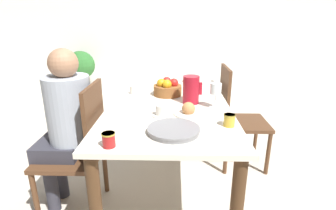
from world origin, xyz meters
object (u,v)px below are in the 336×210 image
Objects in this scene: red_pitcher at (191,89)px; bread_plate at (188,111)px; chair_person_side at (80,148)px; jam_jar_amber at (109,139)px; wine_glass_water at (216,90)px; serving_tray at (174,130)px; teacup_near_person at (161,111)px; person_seated at (66,119)px; chair_opposite at (236,116)px; potted_plant at (81,68)px; teacup_across at (134,91)px; jam_jar_red at (229,120)px; fruit_bowl at (167,88)px.

bread_plate is (-0.03, -0.24, -0.08)m from red_pitcher.
jam_jar_amber is (0.34, -0.47, 0.30)m from chair_person_side.
wine_glass_water is 0.61× the size of serving_tray.
teacup_near_person is 1.77× the size of jam_jar_amber.
person_seated is 1.04m from wine_glass_water.
chair_opposite is 0.80× the size of person_seated.
serving_tray is at bearing -62.42° from potted_plant.
teacup_across is (0.42, 0.39, 0.10)m from person_seated.
teacup_across is at bearing -61.14° from potted_plant.
person_seated is at bearing 172.61° from teacup_near_person.
wine_glass_water is 2.43× the size of jam_jar_red.
wine_glass_water is at bearing -54.24° from potted_plant.
red_pitcher is 0.54m from serving_tray.
person_seated is 0.90m from red_pitcher.
teacup_across is (-0.44, 0.22, -0.07)m from red_pitcher.
teacup_across is 0.80m from serving_tray.
fruit_bowl is (-0.33, 0.30, -0.07)m from wine_glass_water.
bread_plate is at bearing -91.85° from chair_person_side.
jam_jar_red is at bearing -22.11° from teacup_near_person.
bread_plate is at bearing -47.73° from teacup_across.
jam_jar_amber is (0.43, -0.51, 0.10)m from person_seated.
chair_opposite is at bearing 54.68° from bread_plate.
chair_opposite is at bearing 13.65° from teacup_across.
potted_plant is (-1.23, 3.11, -0.26)m from jam_jar_amber.
chair_opposite reaches higher than jam_jar_amber.
chair_opposite is 0.87m from bread_plate.
teacup_across is at bearing -76.35° from chair_opposite.
person_seated is 0.67m from teacup_near_person.
potted_plant is (-1.54, 2.94, -0.23)m from serving_tray.
bread_plate is 3.13m from potted_plant.
jam_jar_amber reaches higher than teacup_across.
wine_glass_water reaches higher than teacup_across.
person_seated is at bearing -151.60° from fruit_bowl.
wine_glass_water is at bearing 23.60° from teacup_near_person.
red_pitcher is at bearing 57.70° from jam_jar_amber.
chair_person_side is 0.77m from serving_tray.
person_seated is at bearing 65.62° from chair_person_side.
chair_opposite is 13.02× the size of jam_jar_red.
teacup_across is at bearing 90.55° from jam_jar_amber.
red_pitcher is 2.77× the size of jam_jar_amber.
serving_tray is at bearing -103.28° from red_pitcher.
red_pitcher is at bearing -55.59° from potted_plant.
bread_plate reaches higher than serving_tray.
chair_person_side is at bearing -114.38° from person_seated.
serving_tray is 1.28× the size of fruit_bowl.
chair_opposite is at bearing -65.13° from person_seated.
teacup_near_person is 0.53m from teacup_across.
jam_jar_red is (0.64, -0.64, 0.01)m from teacup_across.
chair_person_side is 1.38m from chair_opposite.
teacup_near_person is (-0.20, -0.26, -0.07)m from red_pitcher.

